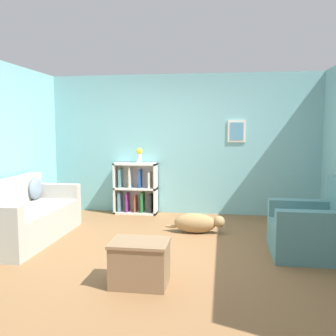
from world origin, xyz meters
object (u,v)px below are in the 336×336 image
object	(u,v)px
bookshelf	(136,190)
dog	(197,223)
recliner_chair	(315,229)
vase	(139,154)
coffee_table	(140,262)
couch	(24,218)

from	to	relation	value
bookshelf	dog	world-z (taller)	bookshelf
recliner_chair	vase	xyz separation A→B (m)	(-2.70, 1.97, 0.78)
coffee_table	dog	distance (m)	2.05
couch	vase	bearing A→B (deg)	55.57
recliner_chair	bookshelf	bearing A→B (deg)	144.40
recliner_chair	couch	bearing A→B (deg)	178.47
couch	dog	bearing A→B (deg)	16.28
bookshelf	coffee_table	distance (m)	3.28
bookshelf	recliner_chair	bearing A→B (deg)	-35.60
recliner_chair	coffee_table	distance (m)	2.32
coffee_table	vase	xyz separation A→B (m)	(-0.71, 3.16, 0.87)
dog	vase	world-z (taller)	vase
couch	bookshelf	distance (m)	2.24
recliner_chair	vase	distance (m)	3.44
coffee_table	dog	size ratio (longest dim) A/B	0.64
coffee_table	dog	world-z (taller)	coffee_table
dog	couch	bearing A→B (deg)	-163.72
couch	coffee_table	size ratio (longest dim) A/B	3.29
coffee_table	vase	bearing A→B (deg)	102.74
bookshelf	recliner_chair	world-z (taller)	recliner_chair
couch	recliner_chair	size ratio (longest dim) A/B	1.98
bookshelf	dog	distance (m)	1.74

